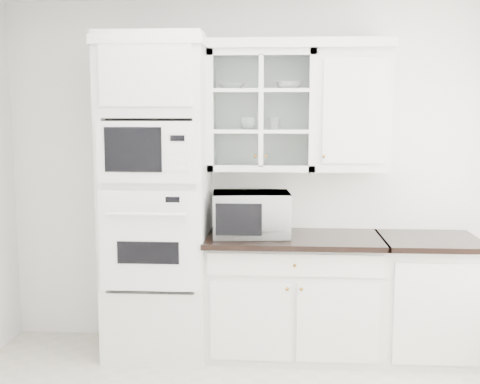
{
  "coord_description": "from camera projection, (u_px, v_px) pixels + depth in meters",
  "views": [
    {
      "loc": [
        0.17,
        -3.01,
        1.84
      ],
      "look_at": [
        -0.1,
        1.05,
        1.3
      ],
      "focal_mm": 45.0,
      "sensor_mm": 36.0,
      "label": 1
    }
  ],
  "objects": [
    {
      "name": "crown_molding",
      "position": [
        248.0,
        45.0,
        4.47
      ],
      "size": [
        2.14,
        0.38,
        0.07
      ],
      "primitive_type": "cube",
      "color": "white",
      "rests_on": "room_shell"
    },
    {
      "name": "upper_cabinet_solid",
      "position": [
        352.0,
        111.0,
        4.51
      ],
      "size": [
        0.55,
        0.33,
        0.9
      ],
      "primitive_type": "cube",
      "color": "silver",
      "rests_on": "room_shell"
    },
    {
      "name": "base_cabinet_run",
      "position": [
        293.0,
        294.0,
        4.58
      ],
      "size": [
        1.32,
        0.67,
        0.92
      ],
      "color": "silver",
      "rests_on": "ground"
    },
    {
      "name": "bowl_a",
      "position": [
        232.0,
        86.0,
        4.53
      ],
      "size": [
        0.2,
        0.2,
        0.05
      ],
      "primitive_type": "imported",
      "rotation": [
        0.0,
        0.0,
        -0.03
      ],
      "color": "white",
      "rests_on": "upper_cabinet_glass"
    },
    {
      "name": "oven_column",
      "position": [
        157.0,
        198.0,
        4.52
      ],
      "size": [
        0.76,
        0.68,
        2.4
      ],
      "color": "silver",
      "rests_on": "ground"
    },
    {
      "name": "cup_a",
      "position": [
        248.0,
        123.0,
        4.57
      ],
      "size": [
        0.12,
        0.12,
        0.09
      ],
      "primitive_type": "imported",
      "rotation": [
        0.0,
        0.0,
        0.05
      ],
      "color": "white",
      "rests_on": "upper_cabinet_glass"
    },
    {
      "name": "countertop_microwave",
      "position": [
        251.0,
        214.0,
        4.51
      ],
      "size": [
        0.61,
        0.52,
        0.33
      ],
      "primitive_type": "imported",
      "rotation": [
        0.0,
        0.0,
        3.23
      ],
      "color": "white",
      "rests_on": "base_cabinet_run"
    },
    {
      "name": "upper_cabinet_glass",
      "position": [
        262.0,
        111.0,
        4.55
      ],
      "size": [
        0.8,
        0.33,
        0.9
      ],
      "color": "silver",
      "rests_on": "room_shell"
    },
    {
      "name": "cup_b",
      "position": [
        274.0,
        124.0,
        4.56
      ],
      "size": [
        0.12,
        0.12,
        0.09
      ],
      "primitive_type": "imported",
      "rotation": [
        0.0,
        0.0,
        0.35
      ],
      "color": "white",
      "rests_on": "upper_cabinet_glass"
    },
    {
      "name": "room_shell",
      "position": [
        250.0,
        123.0,
        3.42
      ],
      "size": [
        4.0,
        3.5,
        2.7
      ],
      "color": "white",
      "rests_on": "ground"
    },
    {
      "name": "bowl_b",
      "position": [
        289.0,
        86.0,
        4.51
      ],
      "size": [
        0.21,
        0.21,
        0.06
      ],
      "primitive_type": "imported",
      "rotation": [
        0.0,
        0.0,
        0.17
      ],
      "color": "white",
      "rests_on": "upper_cabinet_glass"
    },
    {
      "name": "extra_base_cabinet",
      "position": [
        426.0,
        297.0,
        4.52
      ],
      "size": [
        0.72,
        0.67,
        0.92
      ],
      "color": "silver",
      "rests_on": "ground"
    }
  ]
}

